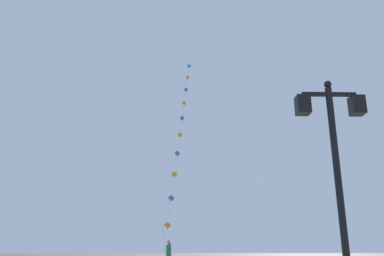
% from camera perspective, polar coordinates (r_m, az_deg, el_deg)
% --- Properties ---
extents(twin_lantern_lamp_post, '(1.43, 0.28, 4.78)m').
position_cam_1_polar(twin_lantern_lamp_post, '(8.53, 20.00, -2.62)').
color(twin_lantern_lamp_post, black).
rests_on(twin_lantern_lamp_post, ground_plane).
extents(kite_train, '(1.84, 12.12, 17.81)m').
position_cam_1_polar(kite_train, '(28.72, -1.78, -1.00)').
color(kite_train, brown).
rests_on(kite_train, ground_plane).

